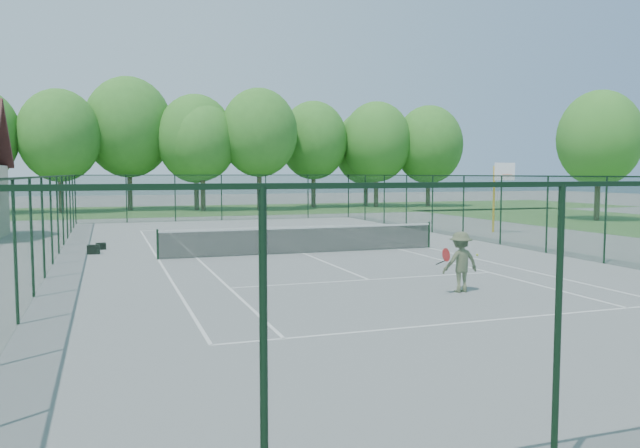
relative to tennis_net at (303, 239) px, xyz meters
The scene contains 11 objects.
ground 0.58m from the tennis_net, ahead, with size 140.00×140.00×0.00m, color gray.
grass_far 30.01m from the tennis_net, 90.00° to the left, with size 80.00×16.00×0.01m, color #477A35.
court_lines 0.57m from the tennis_net, ahead, with size 11.05×23.85×0.01m.
tennis_net is the anchor object (origin of this frame).
fence_enclosure 0.98m from the tennis_net, ahead, with size 18.05×36.05×3.02m.
tree_line_far 30.48m from the tennis_net, 90.00° to the left, with size 39.40×6.40×9.70m.
basketball_goal 13.13m from the tennis_net, 20.73° to the left, with size 1.20×1.43×3.65m.
tree_side 25.95m from the tennis_net, 22.97° to the left, with size 5.40×5.40×8.54m.
sports_bag_a 8.10m from the tennis_net, 162.70° to the left, with size 0.45×0.27×0.36m, color black.
sports_bag_b 8.39m from the tennis_net, 153.03° to the left, with size 0.36×0.22×0.28m, color black.
tennis_player 9.03m from the tennis_net, 80.33° to the right, with size 1.68×0.87×1.59m.
Camera 1 is at (-7.21, -22.98, 3.10)m, focal length 35.00 mm.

